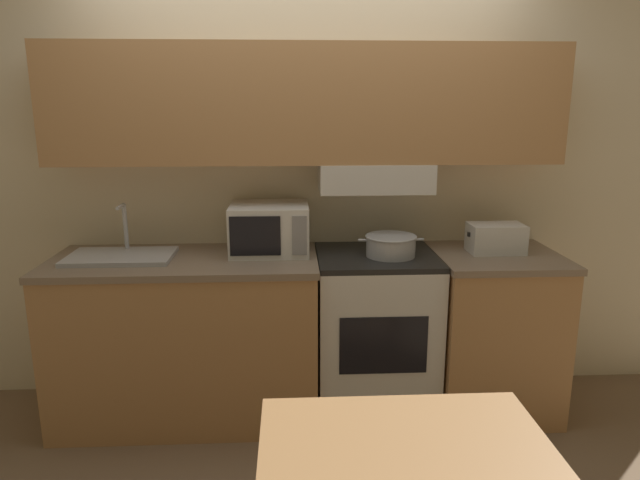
{
  "coord_description": "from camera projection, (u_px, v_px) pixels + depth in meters",
  "views": [
    {
      "loc": [
        -0.1,
        -3.33,
        1.74
      ],
      "look_at": [
        0.05,
        -0.57,
        1.07
      ],
      "focal_mm": 32.0,
      "sensor_mm": 36.0,
      "label": 1
    }
  ],
  "objects": [
    {
      "name": "ground_plane",
      "position": [
        307.0,
        382.0,
        3.64
      ],
      "size": [
        16.0,
        16.0,
        0.0
      ],
      "primitive_type": "plane",
      "color": "#7F664C"
    },
    {
      "name": "lower_counter_main",
      "position": [
        188.0,
        337.0,
        3.19
      ],
      "size": [
        1.44,
        0.67,
        0.92
      ],
      "color": "tan",
      "rests_on": "ground_plane"
    },
    {
      "name": "toaster",
      "position": [
        496.0,
        238.0,
        3.18
      ],
      "size": [
        0.31,
        0.19,
        0.16
      ],
      "color": "silver",
      "rests_on": "lower_counter_right_stub"
    },
    {
      "name": "wall_back",
      "position": [
        308.0,
        150.0,
        3.24
      ],
      "size": [
        5.17,
        0.38,
        2.55
      ],
      "color": "beige",
      "rests_on": "ground_plane"
    },
    {
      "name": "stove_range",
      "position": [
        375.0,
        332.0,
        3.26
      ],
      "size": [
        0.66,
        0.61,
        0.92
      ],
      "color": "silver",
      "rests_on": "ground_plane"
    },
    {
      "name": "lower_counter_right_stub",
      "position": [
        492.0,
        331.0,
        3.28
      ],
      "size": [
        0.68,
        0.67,
        0.92
      ],
      "color": "tan",
      "rests_on": "ground_plane"
    },
    {
      "name": "sink_basin",
      "position": [
        121.0,
        255.0,
        3.06
      ],
      "size": [
        0.55,
        0.34,
        0.28
      ],
      "color": "#B7BABF",
      "rests_on": "lower_counter_main"
    },
    {
      "name": "cooking_pot",
      "position": [
        391.0,
        245.0,
        3.11
      ],
      "size": [
        0.36,
        0.28,
        0.12
      ],
      "color": "#B7BABF",
      "rests_on": "stove_range"
    },
    {
      "name": "microwave",
      "position": [
        269.0,
        228.0,
        3.18
      ],
      "size": [
        0.43,
        0.39,
        0.27
      ],
      "color": "silver",
      "rests_on": "lower_counter_main"
    }
  ]
}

